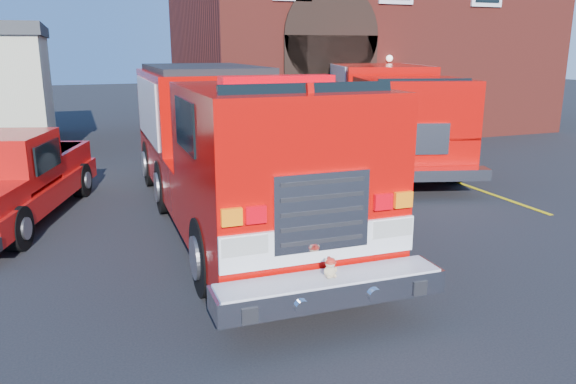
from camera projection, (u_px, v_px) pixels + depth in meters
name	position (u px, v px, depth m)	size (l,w,h in m)	color
ground	(266.00, 243.00, 10.63)	(100.00, 100.00, 0.00)	black
parking_stripe_near	(504.00, 198.00, 13.76)	(0.12, 3.00, 0.01)	#DEBE0B
parking_stripe_mid	(432.00, 173.00, 16.48)	(0.12, 3.00, 0.01)	#DEBE0B
parking_stripe_far	(381.00, 155.00, 19.19)	(0.12, 3.00, 0.01)	#DEBE0B
fire_station	(355.00, 32.00, 25.30)	(15.20, 10.20, 8.45)	maroon
fire_engine	(229.00, 144.00, 11.62)	(3.09, 10.44, 3.20)	black
pickup_truck	(7.00, 179.00, 11.83)	(3.76, 6.20, 1.91)	black
secondary_truck	(384.00, 110.00, 17.99)	(5.40, 9.76, 3.03)	black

